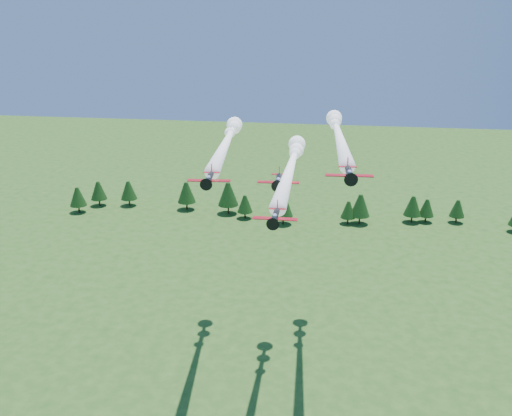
# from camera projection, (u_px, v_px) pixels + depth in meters

# --- Properties ---
(plane_lead) EXTENTS (6.36, 52.11, 3.70)m
(plane_lead) POSITION_uv_depth(u_px,v_px,m) (291.00, 164.00, 107.21)
(plane_lead) COLOR black
(plane_lead) RESTS_ON ground
(plane_left) EXTENTS (10.04, 50.89, 3.70)m
(plane_left) POSITION_uv_depth(u_px,v_px,m) (227.00, 140.00, 116.89)
(plane_left) COLOR black
(plane_left) RESTS_ON ground
(plane_right) EXTENTS (9.20, 54.31, 3.70)m
(plane_right) POSITION_uv_depth(u_px,v_px,m) (338.00, 134.00, 115.66)
(plane_right) COLOR black
(plane_right) RESTS_ON ground
(plane_slot) EXTENTS (7.20, 7.82, 2.53)m
(plane_slot) POSITION_uv_depth(u_px,v_px,m) (278.00, 180.00, 97.16)
(plane_slot) COLOR black
(plane_slot) RESTS_ON ground
(treeline) EXTENTS (178.17, 18.99, 11.95)m
(treeline) POSITION_uv_depth(u_px,v_px,m) (287.00, 201.00, 207.58)
(treeline) COLOR #382314
(treeline) RESTS_ON ground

